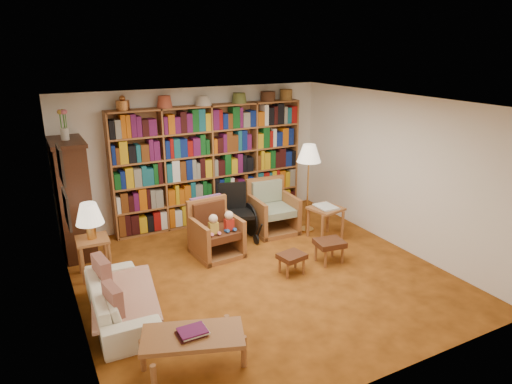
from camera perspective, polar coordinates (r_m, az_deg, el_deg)
floor at (r=6.82m, az=0.58°, el=-10.24°), size 5.00×5.00×0.00m
ceiling at (r=6.05m, az=0.65°, el=11.09°), size 5.00×5.00×0.00m
wall_back at (r=8.53m, az=-7.38°, el=4.45°), size 5.00×0.00×5.00m
wall_front at (r=4.45m, az=16.21°, el=-9.19°), size 5.00×0.00×5.00m
wall_left at (r=5.66m, az=-22.35°, el=-3.89°), size 0.00×5.00×5.00m
wall_right at (r=7.78m, az=17.08°, el=2.47°), size 0.00×5.00×5.00m
bookshelf at (r=8.46m, az=-5.68°, el=3.85°), size 3.60×0.30×2.42m
curio_cabinet at (r=7.66m, az=-21.90°, el=-0.61°), size 0.50×0.95×2.40m
framed_pictures at (r=5.83m, az=-22.89°, el=0.57°), size 0.03×0.52×0.97m
sofa at (r=5.98m, az=-16.63°, el=-12.79°), size 1.68×0.70×0.48m
sofa_throw at (r=5.96m, az=-16.20°, el=-12.22°), size 0.95×1.51×0.04m
cushion_left at (r=6.17m, az=-18.67°, el=-9.78°), size 0.19×0.43×0.42m
cushion_right at (r=5.56m, az=-17.41°, el=-12.89°), size 0.18×0.39×0.37m
side_table_lamp at (r=6.98m, az=-19.68°, el=-6.56°), size 0.46×0.46×0.60m
table_lamp at (r=6.80m, az=-20.12°, el=-2.70°), size 0.39×0.39×0.53m
armchair_leather at (r=7.36m, az=-5.24°, el=-4.96°), size 0.75×0.80×0.89m
armchair_sage at (r=8.24m, az=1.83°, el=-2.42°), size 0.78×0.81×0.93m
wheelchair at (r=7.85m, az=-2.51°, el=-2.79°), size 0.58×0.78×0.97m
floor_lamp at (r=7.96m, az=6.63°, el=4.39°), size 0.42×0.42×1.59m
side_table_papers at (r=7.91m, az=8.71°, el=-2.57°), size 0.59×0.59×0.60m
footstool_a at (r=6.75m, az=4.50°, el=-8.17°), size 0.42×0.37×0.31m
footstool_b at (r=7.14m, az=9.18°, el=-6.50°), size 0.47×0.42×0.36m
coffee_table at (r=4.94m, az=-7.91°, el=-17.68°), size 1.16×0.84×0.47m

